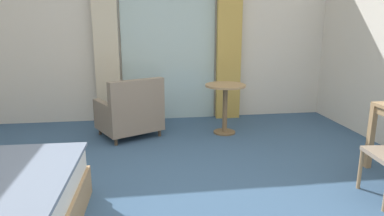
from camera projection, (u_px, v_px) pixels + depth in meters
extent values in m
cube|color=#38567A|center=(172.00, 209.00, 3.08)|extent=(6.41, 6.44, 0.10)
cube|color=silver|center=(155.00, 37.00, 5.59)|extent=(6.01, 0.12, 2.71)
cube|color=silver|center=(169.00, 47.00, 5.58)|extent=(1.52, 0.02, 2.39)
cube|color=beige|center=(106.00, 43.00, 5.33)|extent=(0.37, 0.10, 2.55)
cube|color=tan|center=(229.00, 42.00, 5.60)|extent=(0.40, 0.10, 2.55)
cube|color=tan|center=(371.00, 137.00, 3.76)|extent=(0.06, 0.06, 0.71)
cylinder|color=tan|center=(360.00, 169.00, 3.31)|extent=(0.04, 0.04, 0.39)
cube|color=gray|center=(129.00, 120.00, 4.90)|extent=(1.01, 0.97, 0.26)
cube|color=gray|center=(137.00, 98.00, 4.59)|extent=(0.75, 0.47, 0.48)
cube|color=gray|center=(150.00, 102.00, 5.05)|extent=(0.40, 0.65, 0.16)
cube|color=gray|center=(105.00, 109.00, 4.66)|extent=(0.40, 0.65, 0.16)
cylinder|color=#4C3D2D|center=(141.00, 124.00, 5.36)|extent=(0.04, 0.04, 0.10)
cylinder|color=#4C3D2D|center=(100.00, 131.00, 4.98)|extent=(0.04, 0.04, 0.10)
cylinder|color=#4C3D2D|center=(160.00, 133.00, 4.91)|extent=(0.04, 0.04, 0.10)
cylinder|color=#4C3D2D|center=(116.00, 142.00, 4.54)|extent=(0.04, 0.04, 0.10)
cylinder|color=tan|center=(225.00, 85.00, 4.90)|extent=(0.58, 0.58, 0.03)
cylinder|color=brown|center=(225.00, 110.00, 4.98)|extent=(0.07, 0.07, 0.70)
cylinder|color=brown|center=(224.00, 132.00, 5.06)|extent=(0.32, 0.32, 0.02)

